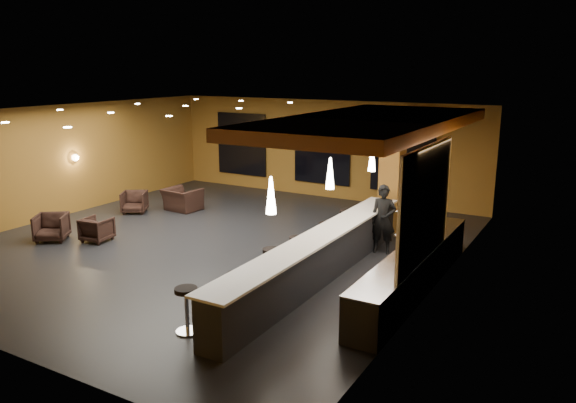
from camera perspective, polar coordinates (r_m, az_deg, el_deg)
The scene contains 34 objects.
floor at distance 15.33m, azimuth -7.45°, elevation -4.41°, with size 12.00×13.00×0.10m, color black.
ceiling at distance 14.63m, azimuth -7.89°, elevation 9.12°, with size 12.00×13.00×0.10m, color black.
wall_back at distance 20.38m, azimuth 3.62°, elevation 5.36°, with size 12.00×0.10×3.50m, color #8E5E1F.
wall_left at distance 19.13m, azimuth -22.26°, elevation 3.83°, with size 0.10×13.00×3.50m, color #8E5E1F.
wall_right at distance 12.25m, azimuth 15.45°, elevation -0.65°, with size 0.10×13.00×3.50m, color #8E5E1F.
wood_soffit at distance 13.54m, azimuth 8.51°, elevation 7.94°, with size 3.60×8.00×0.28m, color #B26634.
window_left at distance 22.06m, azimuth -4.73°, elevation 5.84°, with size 2.20×0.06×2.40m, color black.
window_center at distance 20.29m, azimuth 3.48°, elevation 5.18°, with size 2.20×0.06×2.40m, color black.
window_right at distance 19.16m, azimuth 11.55°, elevation 4.44°, with size 2.20×0.06×2.40m, color black.
tile_backsplash at distance 11.27m, azimuth 13.79°, elevation -0.45°, with size 0.06×3.20×2.40m, color white.
bar_counter at distance 12.50m, azimuth 3.15°, elevation -5.86°, with size 0.60×8.00×1.00m, color black.
bar_top at distance 12.34m, azimuth 3.18°, elevation -3.56°, with size 0.78×8.10×0.05m, color white.
prep_counter at distance 12.27m, azimuth 12.64°, elevation -6.91°, with size 0.70×6.00×0.86m, color black.
prep_top at distance 12.12m, azimuth 12.76°, elevation -4.90°, with size 0.72×6.00×0.03m, color silver.
wall_shelf_lower at distance 11.23m, azimuth 12.70°, elevation -2.56°, with size 0.30×1.50×0.03m, color silver.
wall_shelf_upper at distance 11.11m, azimuth 12.82°, elevation -0.33°, with size 0.30×1.50×0.03m, color silver.
column at distance 16.30m, azimuth 10.53°, elevation 3.08°, with size 0.60×0.60×3.50m, color brown.
wall_sconce at distance 19.30m, azimuth -20.80°, elevation 4.19°, with size 0.22×0.22×0.22m, color #FFE5B2.
pendant_0 at distance 10.30m, azimuth -1.74°, elevation 0.64°, with size 0.20×0.20×0.70m, color white.
pendant_1 at distance 12.45m, azimuth 4.30°, elevation 2.87°, with size 0.20×0.20×0.70m, color white.
pendant_2 at distance 14.72m, azimuth 8.54°, elevation 4.42°, with size 0.20×0.20×0.70m, color white.
staff_a at distance 14.41m, azimuth 9.65°, elevation -1.80°, with size 0.64×0.42×1.77m, color black.
staff_b at distance 14.81m, azimuth 12.82°, elevation -1.40°, with size 0.89×0.69×1.83m, color black.
staff_c at distance 14.52m, azimuth 14.00°, elevation -2.36°, with size 0.75×0.49×1.54m, color black.
armchair_a at distance 16.64m, azimuth -22.90°, elevation -2.43°, with size 0.80×0.82×0.75m, color black.
armchair_b at distance 16.16m, azimuth -18.84°, elevation -2.69°, with size 0.71×0.73×0.66m, color black.
armchair_c at distance 18.93m, azimuth -15.34°, elevation -0.05°, with size 0.76×0.78×0.71m, color black.
armchair_d at distance 18.89m, azimuth -10.69°, elevation 0.21°, with size 1.12×0.98×0.73m, color black.
bar_stool_0 at distance 10.29m, azimuth -10.26°, elevation -10.21°, with size 0.43×0.43×0.85m.
bar_stool_1 at distance 11.17m, azimuth -5.29°, elevation -8.49°, with size 0.37×0.37×0.73m.
bar_stool_2 at distance 12.21m, azimuth -1.64°, elevation -6.16°, with size 0.42×0.42×0.84m.
bar_stool_3 at distance 13.37m, azimuth 0.87°, elevation -4.69°, with size 0.37×0.37×0.73m.
bar_stool_4 at distance 14.47m, azimuth 3.84°, elevation -3.21°, with size 0.38×0.38×0.75m.
bar_stool_5 at distance 15.68m, azimuth 5.90°, elevation -1.88°, with size 0.39×0.39×0.78m.
Camera 1 is at (8.92, -11.55, 4.66)m, focal length 35.00 mm.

